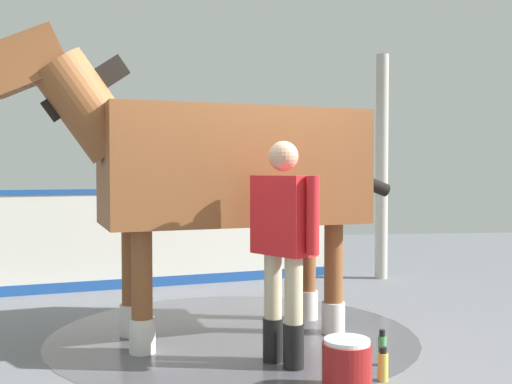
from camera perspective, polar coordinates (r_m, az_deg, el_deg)
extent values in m
cube|color=slate|center=(5.05, -0.32, -14.16)|extent=(16.00, 16.00, 0.02)
cylinder|color=#4C4C54|center=(5.32, -2.15, -13.19)|extent=(3.11, 3.11, 0.00)
cube|color=silver|center=(7.46, -7.86, -4.43)|extent=(1.06, 4.18, 1.12)
cube|color=#1E4C99|center=(7.42, -7.88, 0.12)|extent=(1.09, 4.19, 0.06)
cube|color=#1E4C99|center=(7.53, -7.84, -8.22)|extent=(1.07, 4.19, 0.12)
cylinder|color=#B7B2A8|center=(7.99, 11.73, 2.31)|extent=(0.16, 0.16, 2.89)
cube|color=brown|center=(5.13, -2.17, 2.40)|extent=(1.43, 2.32, 0.95)
cylinder|color=brown|center=(4.77, -10.66, -9.14)|extent=(0.16, 0.16, 0.95)
cylinder|color=silver|center=(4.85, -10.63, -13.13)|extent=(0.20, 0.20, 0.27)
cylinder|color=brown|center=(5.28, -11.63, -8.06)|extent=(0.16, 0.16, 0.95)
cylinder|color=silver|center=(5.35, -11.61, -11.69)|extent=(0.20, 0.20, 0.27)
cylinder|color=brown|center=(5.29, 7.29, -8.01)|extent=(0.16, 0.16, 0.95)
cylinder|color=silver|center=(5.36, 7.27, -11.63)|extent=(0.20, 0.20, 0.27)
cylinder|color=brown|center=(5.76, 4.84, -7.18)|extent=(0.16, 0.16, 0.95)
cylinder|color=silver|center=(5.82, 4.83, -10.53)|extent=(0.20, 0.20, 0.27)
cylinder|color=brown|center=(4.92, -15.65, 7.75)|extent=(0.60, 0.88, 0.89)
cube|color=black|center=(4.93, -15.66, 9.40)|extent=(0.22, 0.67, 0.54)
cube|color=brown|center=(4.94, -20.92, 11.40)|extent=(0.42, 0.70, 0.56)
cylinder|color=black|center=(5.61, 9.33, 1.32)|extent=(0.28, 0.71, 0.35)
cylinder|color=black|center=(4.57, 1.60, -13.71)|extent=(0.15, 0.15, 0.32)
cylinder|color=#C6B793|center=(4.48, 1.60, -8.79)|extent=(0.13, 0.13, 0.48)
cylinder|color=black|center=(4.43, 3.55, -14.24)|extent=(0.15, 0.15, 0.32)
cylinder|color=#C6B793|center=(4.33, 3.56, -9.16)|extent=(0.13, 0.13, 0.48)
cube|color=red|center=(4.33, 2.58, -2.18)|extent=(0.51, 0.45, 0.57)
cylinder|color=red|center=(4.54, 0.05, -1.81)|extent=(0.09, 0.09, 0.54)
cylinder|color=red|center=(4.14, 5.35, -2.19)|extent=(0.09, 0.09, 0.54)
sphere|color=tan|center=(4.32, 2.58, 3.39)|extent=(0.22, 0.22, 0.22)
cylinder|color=maroon|center=(4.05, 8.54, -15.94)|extent=(0.32, 0.32, 0.30)
cylinder|color=white|center=(4.01, 8.55, -13.70)|extent=(0.29, 0.29, 0.03)
cylinder|color=#D8CC4C|center=(4.28, 11.84, -15.80)|extent=(0.07, 0.07, 0.19)
cylinder|color=black|center=(4.24, 11.85, -14.34)|extent=(0.05, 0.05, 0.04)
cylinder|color=#4CA559|center=(4.58, 11.76, -14.40)|extent=(0.06, 0.06, 0.21)
cylinder|color=black|center=(4.55, 11.77, -12.84)|extent=(0.04, 0.04, 0.05)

